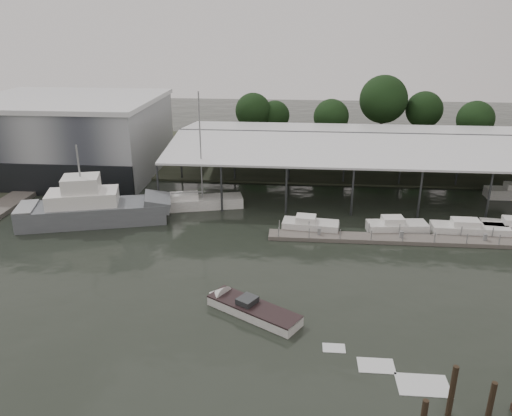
{
  "coord_description": "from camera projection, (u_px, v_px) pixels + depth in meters",
  "views": [
    {
      "loc": [
        3.67,
        -35.83,
        20.6
      ],
      "look_at": [
        -0.42,
        11.34,
        2.5
      ],
      "focal_mm": 35.0,
      "sensor_mm": 36.0,
      "label": 1
    }
  ],
  "objects": [
    {
      "name": "ground",
      "position": [
        249.0,
        285.0,
        41.0
      ],
      "size": [
        200.0,
        200.0,
        0.0
      ],
      "primitive_type": "plane",
      "color": "black",
      "rests_on": "ground"
    },
    {
      "name": "land_strip_far",
      "position": [
        275.0,
        154.0,
        80.05
      ],
      "size": [
        140.0,
        30.0,
        0.3
      ],
      "color": "#3C4030",
      "rests_on": "ground"
    },
    {
      "name": "storage_warehouse",
      "position": [
        70.0,
        136.0,
        69.23
      ],
      "size": [
        24.5,
        20.5,
        10.5
      ],
      "color": "#92979B",
      "rests_on": "ground"
    },
    {
      "name": "covered_boat_shed",
      "position": [
        403.0,
        139.0,
        63.49
      ],
      "size": [
        58.24,
        24.0,
        6.96
      ],
      "color": "silver",
      "rests_on": "ground"
    },
    {
      "name": "floating_dock",
      "position": [
        411.0,
        239.0,
        49.02
      ],
      "size": [
        28.0,
        2.0,
        1.4
      ],
      "color": "#645E58",
      "rests_on": "ground"
    },
    {
      "name": "grey_trawler",
      "position": [
        94.0,
        208.0,
        53.17
      ],
      "size": [
        16.35,
        8.24,
        8.84
      ],
      "rotation": [
        0.0,
        0.0,
        0.26
      ],
      "color": "slate",
      "rests_on": "ground"
    },
    {
      "name": "white_sailboat",
      "position": [
        197.0,
        202.0,
        57.63
      ],
      "size": [
        10.5,
        5.06,
        13.46
      ],
      "rotation": [
        0.0,
        0.0,
        0.25
      ],
      "color": "white",
      "rests_on": "ground"
    },
    {
      "name": "speedboat_underway",
      "position": [
        247.0,
        307.0,
        37.17
      ],
      "size": [
        17.04,
        11.09,
        2.0
      ],
      "rotation": [
        0.0,
        0.0,
        2.59
      ],
      "color": "white",
      "rests_on": "ground"
    },
    {
      "name": "moored_cruiser_0",
      "position": [
        310.0,
        225.0,
        51.3
      ],
      "size": [
        5.9,
        2.83,
        1.7
      ],
      "rotation": [
        0.0,
        0.0,
        -0.11
      ],
      "color": "white",
      "rests_on": "ground"
    },
    {
      "name": "moored_cruiser_1",
      "position": [
        396.0,
        227.0,
        51.0
      ],
      "size": [
        6.22,
        2.85,
        1.7
      ],
      "rotation": [
        0.0,
        0.0,
        0.11
      ],
      "color": "white",
      "rests_on": "ground"
    },
    {
      "name": "moored_cruiser_2",
      "position": [
        469.0,
        229.0,
        50.38
      ],
      "size": [
        7.55,
        2.38,
        1.7
      ],
      "rotation": [
        0.0,
        0.0,
        -0.02
      ],
      "color": "white",
      "rests_on": "ground"
    },
    {
      "name": "horizon_tree_line",
      "position": [
        416.0,
        112.0,
        81.68
      ],
      "size": [
        64.49,
        11.7,
        11.9
      ],
      "color": "black",
      "rests_on": "ground"
    }
  ]
}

